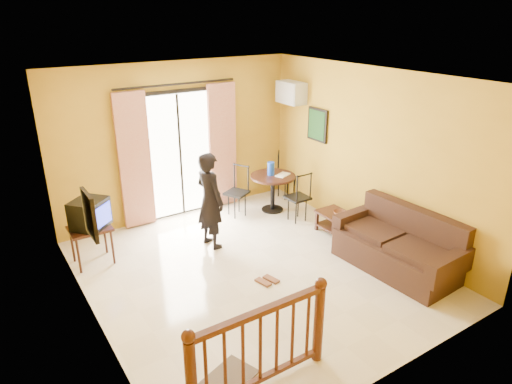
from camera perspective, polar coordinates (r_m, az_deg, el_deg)
ground at (r=6.84m, az=-0.28°, el=-9.86°), size 5.00×5.00×0.00m
room_shell at (r=6.11m, az=-0.31°, el=3.84°), size 5.00×5.00×5.00m
balcony_door at (r=8.32m, az=-9.45°, el=4.75°), size 2.25×0.14×2.46m
tv_table at (r=7.24m, az=-20.01°, el=-4.74°), size 0.59×0.49×0.59m
television at (r=7.12m, az=-20.05°, el=-2.57°), size 0.65×0.64×0.43m
picture_left at (r=5.20m, az=-20.05°, el=-2.71°), size 0.05×0.42×0.52m
dining_table at (r=8.59m, az=2.12°, el=1.15°), size 0.85×0.85×0.71m
water_jug at (r=8.52m, az=1.88°, el=2.95°), size 0.13×0.13×0.25m
serving_tray at (r=8.54m, az=3.37°, el=2.15°), size 0.33×0.27×0.02m
dining_chairs at (r=8.79m, az=2.19°, el=-2.28°), size 1.86×1.49×0.95m
air_conditioner at (r=8.73m, az=4.39°, el=12.29°), size 0.31×0.60×0.40m
botanical_print at (r=8.42m, az=7.68°, el=8.32°), size 0.05×0.50×0.60m
coffee_table at (r=7.86m, az=10.43°, el=-3.71°), size 0.47×0.84×0.37m
bowl at (r=7.81m, az=10.41°, el=-2.61°), size 0.25×0.25×0.07m
sofa at (r=7.08m, az=17.48°, el=-6.60°), size 0.97×1.94×0.91m
standing_person at (r=7.23m, az=-5.78°, el=-1.06°), size 0.46×0.63×1.58m
stair_balustrade at (r=4.70m, az=0.54°, el=-18.28°), size 1.63×0.13×1.04m
doormat at (r=5.15m, az=-3.60°, el=-22.34°), size 0.70×0.58×0.02m
sandals at (r=6.59m, az=1.41°, el=-11.02°), size 0.29×0.27×0.03m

